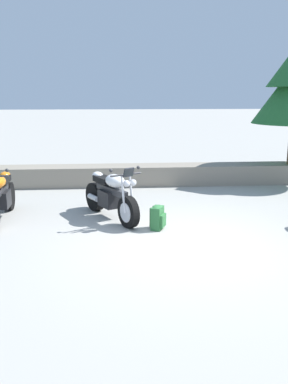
% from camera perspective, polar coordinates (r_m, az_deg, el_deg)
% --- Properties ---
extents(ground_plane, '(120.00, 120.00, 0.00)m').
position_cam_1_polar(ground_plane, '(7.15, 5.96, -7.24)').
color(ground_plane, '#A3A099').
extents(stone_wall, '(36.00, 0.80, 0.55)m').
position_cam_1_polar(stone_wall, '(11.66, 1.79, 2.41)').
color(stone_wall, gray).
rests_on(stone_wall, ground).
extents(motorcycle_orange_near_left, '(0.67, 2.06, 1.18)m').
position_cam_1_polar(motorcycle_orange_near_left, '(8.82, -19.38, -0.63)').
color(motorcycle_orange_near_left, black).
rests_on(motorcycle_orange_near_left, ground).
extents(motorcycle_white_centre, '(1.17, 1.89, 1.18)m').
position_cam_1_polar(motorcycle_white_centre, '(8.43, -4.60, -0.53)').
color(motorcycle_white_centre, black).
rests_on(motorcycle_white_centre, ground).
extents(rider_backpack, '(0.33, 0.35, 0.47)m').
position_cam_1_polar(rider_backpack, '(7.81, 1.91, -3.48)').
color(rider_backpack, '#2D6B38').
rests_on(rider_backpack, ground).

